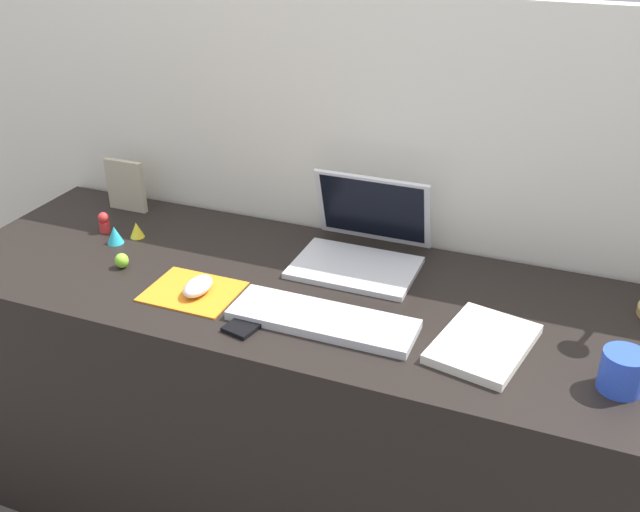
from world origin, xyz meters
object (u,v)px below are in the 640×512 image
at_px(laptop, 363,241).
at_px(keyboard, 323,320).
at_px(notebook_pad, 483,344).
at_px(toy_figurine_lime, 122,261).
at_px(coffee_mug, 622,371).
at_px(mouse, 198,286).
at_px(cell_phone, 251,321).
at_px(picture_frame, 126,186).
at_px(toy_figurine_cyan, 115,235).
at_px(toy_figurine_red, 104,222).
at_px(toy_figurine_yellow, 137,230).

relative_size(laptop, keyboard, 0.73).
height_order(keyboard, notebook_pad, same).
xyz_separation_m(keyboard, notebook_pad, (0.34, 0.04, 0.00)).
distance_m(notebook_pad, toy_figurine_lime, 0.89).
height_order(notebook_pad, coffee_mug, coffee_mug).
height_order(mouse, cell_phone, mouse).
relative_size(laptop, picture_frame, 2.00).
xyz_separation_m(keyboard, toy_figurine_cyan, (-0.65, 0.16, 0.01)).
bearing_deg(picture_frame, toy_figurine_lime, -57.45).
relative_size(cell_phone, toy_figurine_cyan, 2.66).
xyz_separation_m(notebook_pad, coffee_mug, (0.26, -0.04, 0.03)).
relative_size(keyboard, mouse, 4.27).
xyz_separation_m(mouse, picture_frame, (-0.43, 0.34, 0.05)).
distance_m(coffee_mug, toy_figurine_lime, 1.16).
relative_size(notebook_pad, toy_figurine_cyan, 4.99).
height_order(picture_frame, toy_figurine_lime, picture_frame).
xyz_separation_m(picture_frame, toy_figurine_lime, (0.19, -0.30, -0.06)).
xyz_separation_m(toy_figurine_red, toy_figurine_cyan, (0.07, -0.05, -0.01)).
distance_m(picture_frame, toy_figurine_cyan, 0.22).
height_order(keyboard, toy_figurine_cyan, toy_figurine_cyan).
height_order(mouse, toy_figurine_yellow, toy_figurine_yellow).
relative_size(notebook_pad, toy_figurine_lime, 6.34).
bearing_deg(toy_figurine_lime, picture_frame, 122.55).
distance_m(mouse, notebook_pad, 0.65).
height_order(toy_figurine_red, toy_figurine_lime, toy_figurine_red).
xyz_separation_m(notebook_pad, toy_figurine_red, (-1.06, 0.16, 0.02)).
bearing_deg(mouse, cell_phone, -20.56).
bearing_deg(picture_frame, toy_figurine_yellow, -48.28).
height_order(laptop, toy_figurine_cyan, laptop).
bearing_deg(toy_figurine_lime, toy_figurine_red, 137.19).
distance_m(cell_phone, toy_figurine_red, 0.63).
bearing_deg(toy_figurine_yellow, laptop, 9.61).
bearing_deg(cell_phone, mouse, 171.64).
bearing_deg(laptop, coffee_mug, -26.87).
height_order(notebook_pad, toy_figurine_yellow, toy_figurine_yellow).
bearing_deg(picture_frame, coffee_mug, -14.68).
relative_size(keyboard, toy_figurine_yellow, 9.58).
bearing_deg(notebook_pad, toy_figurine_red, -177.19).
bearing_deg(toy_figurine_red, coffee_mug, -8.81).
distance_m(cell_phone, toy_figurine_cyan, 0.55).
height_order(laptop, toy_figurine_lime, laptop).
height_order(cell_phone, coffee_mug, coffee_mug).
distance_m(laptop, mouse, 0.43).
bearing_deg(notebook_pad, keyboard, -161.87).
bearing_deg(toy_figurine_red, toy_figurine_lime, -42.81).
relative_size(keyboard, cell_phone, 3.20).
bearing_deg(laptop, toy_figurine_yellow, -170.39).
bearing_deg(coffee_mug, toy_figurine_yellow, 170.25).
bearing_deg(picture_frame, mouse, -38.39).
height_order(laptop, notebook_pad, laptop).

